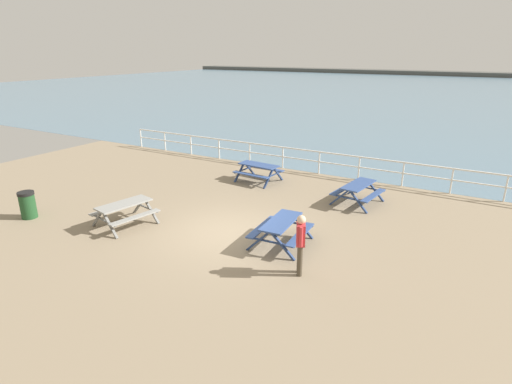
# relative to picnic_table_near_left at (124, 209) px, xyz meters

# --- Properties ---
(ground_plane) EXTENTS (30.00, 24.00, 0.20)m
(ground_plane) POSITION_rel_picnic_table_near_left_xyz_m (3.33, 1.21, -0.68)
(ground_plane) COLOR gray
(sea_band) EXTENTS (142.00, 90.00, 0.01)m
(sea_band) POSITION_rel_picnic_table_near_left_xyz_m (3.33, 53.96, -0.58)
(sea_band) COLOR slate
(sea_band) RESTS_ON ground
(distant_shoreline) EXTENTS (142.00, 6.00, 1.80)m
(distant_shoreline) POSITION_rel_picnic_table_near_left_xyz_m (3.33, 96.96, -0.58)
(distant_shoreline) COLOR #4C4C47
(distant_shoreline) RESTS_ON ground
(seaward_railing) EXTENTS (23.07, 0.07, 1.08)m
(seaward_railing) POSITION_rel_picnic_table_near_left_xyz_m (3.33, 8.96, 0.17)
(seaward_railing) COLOR white
(seaward_railing) RESTS_ON ground
(picnic_table_near_left) EXTENTS (1.84, 2.07, 0.80)m
(picnic_table_near_left) POSITION_rel_picnic_table_near_left_xyz_m (0.00, 0.00, 0.00)
(picnic_table_near_left) COLOR gray
(picnic_table_near_left) RESTS_ON ground
(picnic_table_near_right) EXTENTS (1.75, 1.98, 0.80)m
(picnic_table_near_right) POSITION_rel_picnic_table_near_left_xyz_m (6.12, 5.94, 0.00)
(picnic_table_near_right) COLOR #334C84
(picnic_table_near_right) RESTS_ON ground
(picnic_table_mid_centre) EXTENTS (1.91, 1.67, 0.80)m
(picnic_table_mid_centre) POSITION_rel_picnic_table_near_left_xyz_m (1.45, 6.48, 0.00)
(picnic_table_mid_centre) COLOR #334C84
(picnic_table_mid_centre) RESTS_ON ground
(picnic_table_far_left) EXTENTS (1.65, 1.90, 0.80)m
(picnic_table_far_left) POSITION_rel_picnic_table_near_left_xyz_m (5.17, 1.30, 0.00)
(picnic_table_far_left) COLOR #334C84
(picnic_table_far_left) RESTS_ON ground
(visitor) EXTENTS (0.35, 0.48, 1.66)m
(visitor) POSITION_rel_picnic_table_near_left_xyz_m (6.38, -0.01, 0.36)
(visitor) COLOR #4C4233
(visitor) RESTS_ON ground
(litter_bin) EXTENTS (0.55, 0.55, 0.95)m
(litter_bin) POSITION_rel_picnic_table_near_left_xyz_m (-3.41, -1.24, -0.10)
(litter_bin) COLOR #1E4723
(litter_bin) RESTS_ON ground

